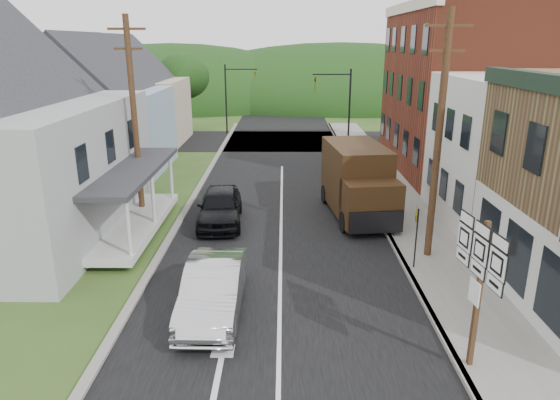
{
  "coord_description": "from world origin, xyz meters",
  "views": [
    {
      "loc": [
        0.12,
        -14.03,
        7.9
      ],
      "look_at": [
        -0.02,
        3.85,
        2.2
      ],
      "focal_mm": 32.0,
      "sensor_mm": 36.0,
      "label": 1
    }
  ],
  "objects_px": {
    "dark_sedan": "(220,207)",
    "delivery_van": "(358,182)",
    "warning_sign": "(416,228)",
    "route_sign_cluster": "(479,275)",
    "silver_sedan": "(213,289)"
  },
  "relations": [
    {
      "from": "dark_sedan",
      "to": "delivery_van",
      "type": "height_order",
      "value": "delivery_van"
    },
    {
      "from": "delivery_van",
      "to": "warning_sign",
      "type": "distance_m",
      "value": 6.08
    },
    {
      "from": "route_sign_cluster",
      "to": "warning_sign",
      "type": "bearing_deg",
      "value": 82.63
    },
    {
      "from": "silver_sedan",
      "to": "dark_sedan",
      "type": "xyz_separation_m",
      "value": [
        -0.76,
        7.8,
        0.02
      ]
    },
    {
      "from": "delivery_van",
      "to": "warning_sign",
      "type": "bearing_deg",
      "value": -85.47
    },
    {
      "from": "silver_sedan",
      "to": "warning_sign",
      "type": "xyz_separation_m",
      "value": [
        6.77,
        2.94,
        0.86
      ]
    },
    {
      "from": "dark_sedan",
      "to": "warning_sign",
      "type": "bearing_deg",
      "value": -36.34
    },
    {
      "from": "silver_sedan",
      "to": "route_sign_cluster",
      "type": "relative_size",
      "value": 1.25
    },
    {
      "from": "delivery_van",
      "to": "route_sign_cluster",
      "type": "relative_size",
      "value": 1.61
    },
    {
      "from": "silver_sedan",
      "to": "dark_sedan",
      "type": "bearing_deg",
      "value": 95.82
    },
    {
      "from": "route_sign_cluster",
      "to": "warning_sign",
      "type": "height_order",
      "value": "route_sign_cluster"
    },
    {
      "from": "delivery_van",
      "to": "route_sign_cluster",
      "type": "height_order",
      "value": "route_sign_cluster"
    },
    {
      "from": "delivery_van",
      "to": "route_sign_cluster",
      "type": "xyz_separation_m",
      "value": [
        1.17,
        -11.62,
        0.95
      ]
    },
    {
      "from": "dark_sedan",
      "to": "warning_sign",
      "type": "distance_m",
      "value": 9.01
    },
    {
      "from": "silver_sedan",
      "to": "dark_sedan",
      "type": "height_order",
      "value": "dark_sedan"
    }
  ]
}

